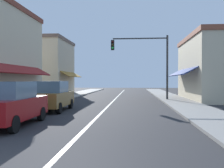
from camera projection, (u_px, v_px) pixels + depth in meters
ground_plane at (113, 101)px, 22.34m from camera, size 80.00×80.00×0.00m
sidewalk_left at (52, 100)px, 22.82m from camera, size 2.60×56.00×0.12m
sidewalk_right at (177, 101)px, 21.87m from camera, size 2.60×56.00×0.12m
lane_center_stripe at (113, 101)px, 22.34m from camera, size 0.14×52.00×0.01m
storefront_right_block at (214, 68)px, 23.51m from camera, size 6.08×10.20×5.93m
storefront_far_left at (51, 67)px, 33.02m from camera, size 5.64×8.20×7.14m
parked_car_nearest_left at (10, 104)px, 10.04m from camera, size 1.84×4.13×1.77m
parked_car_second_left at (52, 96)px, 15.11m from camera, size 1.83×4.13×1.77m
traffic_signal_mast_arm at (148, 56)px, 22.90m from camera, size 5.16×0.50×5.87m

